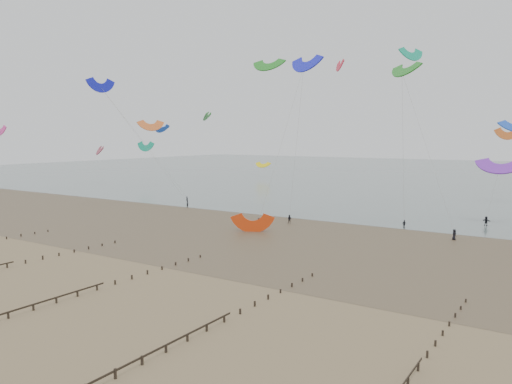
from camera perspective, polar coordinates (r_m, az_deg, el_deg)
ground at (r=67.45m, az=-15.62°, el=-8.83°), size 500.00×500.00×0.00m
sea_and_shore at (r=95.35m, az=-1.59°, el=-4.15°), size 500.00×665.00×0.03m
kitesurfer_lead at (r=124.04m, az=-7.82°, el=-1.36°), size 0.76×0.72×1.75m
kitesurfers at (r=97.15m, az=17.18°, el=-3.72°), size 129.02×26.58×1.88m
grounded_kite at (r=91.88m, az=-0.40°, el=-4.56°), size 8.37×7.76×3.69m
kites_airborne at (r=144.14m, az=9.86°, el=7.80°), size 226.34×107.02×42.46m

